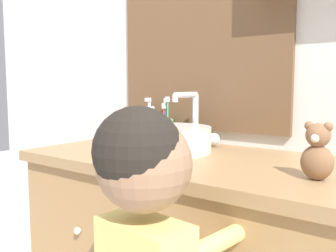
{
  "coord_description": "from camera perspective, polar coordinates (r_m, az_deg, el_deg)",
  "views": [
    {
      "loc": [
        0.68,
        -0.71,
        1.05
      ],
      "look_at": [
        -0.05,
        0.26,
        0.92
      ],
      "focal_mm": 40.0,
      "sensor_mm": 36.0,
      "label": 1
    }
  ],
  "objects": [
    {
      "name": "wall_back",
      "position": [
        1.51,
        10.62,
        15.38
      ],
      "size": [
        3.2,
        0.18,
        2.5
      ],
      "color": "silver",
      "rests_on": "ground_plane"
    },
    {
      "name": "sink_basin",
      "position": [
        1.32,
        0.21,
        -1.83
      ],
      "size": [
        0.3,
        0.35,
        0.21
      ],
      "color": "white",
      "rests_on": "vanity_counter"
    },
    {
      "name": "toothbrush_holder",
      "position": [
        1.58,
        -0.35,
        -0.36
      ],
      "size": [
        0.06,
        0.06,
        0.19
      ],
      "color": "#66B27F",
      "rests_on": "vanity_counter"
    },
    {
      "name": "soap_dispenser",
      "position": [
        1.62,
        -2.87,
        0.58
      ],
      "size": [
        0.05,
        0.05,
        0.18
      ],
      "color": "white",
      "rests_on": "vanity_counter"
    },
    {
      "name": "teddy_bear",
      "position": [
        0.99,
        21.8,
        -3.78
      ],
      "size": [
        0.08,
        0.07,
        0.14
      ],
      "color": "brown",
      "rests_on": "vanity_counter"
    }
  ]
}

